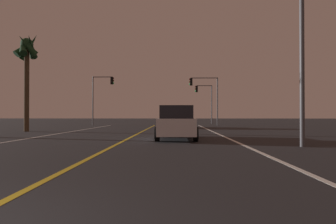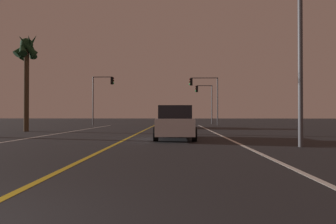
{
  "view_description": "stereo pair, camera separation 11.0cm",
  "coord_description": "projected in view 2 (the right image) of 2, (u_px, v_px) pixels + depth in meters",
  "views": [
    {
      "loc": [
        2.45,
        -2.28,
        1.24
      ],
      "look_at": [
        1.66,
        29.97,
        1.56
      ],
      "focal_mm": 31.08,
      "sensor_mm": 36.0,
      "label": 1
    },
    {
      "loc": [
        2.56,
        -2.28,
        1.24
      ],
      "look_at": [
        1.66,
        29.97,
        1.56
      ],
      "focal_mm": 31.08,
      "sensor_mm": 36.0,
      "label": 2
    }
  ],
  "objects": [
    {
      "name": "lane_edge_right",
      "position": [
        227.0,
        138.0,
        15.32
      ],
      "size": [
        0.16,
        38.27,
        0.01
      ],
      "primitive_type": "cube",
      "color": "silver",
      "rests_on": "ground"
    },
    {
      "name": "lane_edge_left",
      "position": [
        31.0,
        138.0,
        15.61
      ],
      "size": [
        0.16,
        38.27,
        0.01
      ],
      "primitive_type": "cube",
      "color": "silver",
      "rests_on": "ground"
    },
    {
      "name": "lane_center_divider",
      "position": [
        128.0,
        138.0,
        15.46
      ],
      "size": [
        0.16,
        38.27,
        0.01
      ],
      "primitive_type": "cube",
      "color": "gold",
      "rests_on": "ground"
    },
    {
      "name": "car_ahead_far",
      "position": [
        177.0,
        119.0,
        27.76
      ],
      "size": [
        2.02,
        4.3,
        1.7
      ],
      "rotation": [
        0.0,
        0.0,
        1.57
      ],
      "color": "black",
      "rests_on": "ground"
    },
    {
      "name": "car_lead_same_lane",
      "position": [
        175.0,
        123.0,
        14.86
      ],
      "size": [
        2.02,
        4.3,
        1.7
      ],
      "rotation": [
        0.0,
        0.0,
        1.57
      ],
      "color": "black",
      "rests_on": "ground"
    },
    {
      "name": "traffic_light_near_right",
      "position": [
        204.0,
        90.0,
        34.97
      ],
      "size": [
        3.48,
        0.36,
        5.75
      ],
      "rotation": [
        0.0,
        0.0,
        3.14
      ],
      "color": "#4C4C51",
      "rests_on": "ground"
    },
    {
      "name": "traffic_light_near_left",
      "position": [
        103.0,
        90.0,
        35.31
      ],
      "size": [
        2.65,
        0.36,
        5.91
      ],
      "color": "#4C4C51",
      "rests_on": "ground"
    },
    {
      "name": "traffic_light_far_right",
      "position": [
        204.0,
        95.0,
        40.45
      ],
      "size": [
        2.4,
        0.36,
        5.37
      ],
      "rotation": [
        0.0,
        0.0,
        3.14
      ],
      "color": "#4C4C51",
      "rests_on": "ground"
    },
    {
      "name": "street_lamp_right_near",
      "position": [
        284.0,
        29.0,
        11.29
      ],
      "size": [
        2.52,
        0.44,
        7.08
      ],
      "rotation": [
        0.0,
        0.0,
        3.14
      ],
      "color": "#4C4C51",
      "rests_on": "ground"
    },
    {
      "name": "palm_tree_left_mid",
      "position": [
        27.0,
        54.0,
        21.72
      ],
      "size": [
        1.95,
        2.14,
        7.42
      ],
      "color": "#473826",
      "rests_on": "ground"
    }
  ]
}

